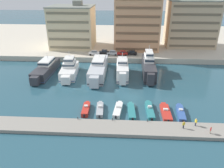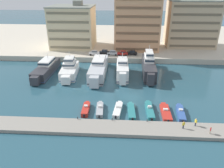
{
  "view_description": "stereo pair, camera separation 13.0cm",
  "coord_description": "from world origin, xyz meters",
  "px_view_note": "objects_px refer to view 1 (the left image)",
  "views": [
    {
      "loc": [
        -2.39,
        -51.66,
        27.78
      ],
      "look_at": [
        -5.52,
        2.62,
        2.5
      ],
      "focal_mm": 35.0,
      "sensor_mm": 36.0,
      "label": 1
    },
    {
      "loc": [
        -2.26,
        -51.65,
        27.78
      ],
      "look_at": [
        -5.52,
        2.62,
        2.5
      ],
      "focal_mm": 35.0,
      "sensor_mm": 36.0,
      "label": 2
    }
  ],
  "objects_px": {
    "car_white_far_left": "(94,52)",
    "car_black_left": "(104,52)",
    "yacht_silver_mid_left": "(98,68)",
    "motorboat_teal_center": "(150,110)",
    "yacht_charcoal_center": "(149,66)",
    "motorboat_red_far_left": "(86,109)",
    "motorboat_teal_center_left": "(131,111)",
    "motorboat_grey_left": "(100,109)",
    "yacht_charcoal_far_left": "(46,69)",
    "car_black_center": "(132,52)",
    "motorboat_red_center_right": "(166,112)",
    "car_red_center_left": "(123,53)",
    "motorboat_white_mid_left": "(118,110)",
    "motorboat_blue_mid_right": "(181,113)",
    "yacht_white_center_left": "(122,70)",
    "pedestrian_near_edge": "(196,121)",
    "pedestrian_mid_deck": "(211,129)",
    "car_silver_mid_left": "(112,53)",
    "yacht_white_left": "(69,69)",
    "pedestrian_far_side": "(184,124)"
  },
  "relations": [
    {
      "from": "motorboat_grey_left",
      "to": "car_black_center",
      "type": "bearing_deg",
      "value": 77.7
    },
    {
      "from": "yacht_silver_mid_left",
      "to": "car_black_center",
      "type": "bearing_deg",
      "value": 54.72
    },
    {
      "from": "motorboat_grey_left",
      "to": "car_red_center_left",
      "type": "distance_m",
      "value": 38.61
    },
    {
      "from": "yacht_charcoal_center",
      "to": "motorboat_grey_left",
      "type": "xyz_separation_m",
      "value": [
        -13.65,
        -24.41,
        -2.28
      ]
    },
    {
      "from": "car_red_center_left",
      "to": "pedestrian_mid_deck",
      "type": "bearing_deg",
      "value": -68.86
    },
    {
      "from": "yacht_silver_mid_left",
      "to": "pedestrian_far_side",
      "type": "bearing_deg",
      "value": -54.94
    },
    {
      "from": "yacht_white_left",
      "to": "pedestrian_far_side",
      "type": "distance_m",
      "value": 41.42
    },
    {
      "from": "yacht_charcoal_far_left",
      "to": "motorboat_teal_center_left",
      "type": "xyz_separation_m",
      "value": [
        27.94,
        -22.48,
        -1.48
      ]
    },
    {
      "from": "yacht_charcoal_far_left",
      "to": "motorboat_grey_left",
      "type": "distance_m",
      "value": 30.39
    },
    {
      "from": "motorboat_white_mid_left",
      "to": "car_white_far_left",
      "type": "height_order",
      "value": "car_white_far_left"
    },
    {
      "from": "yacht_silver_mid_left",
      "to": "motorboat_teal_center_left",
      "type": "xyz_separation_m",
      "value": [
        10.39,
        -22.85,
        -1.79
      ]
    },
    {
      "from": "yacht_white_left",
      "to": "car_red_center_left",
      "type": "xyz_separation_m",
      "value": [
        17.15,
        16.67,
        0.9
      ]
    },
    {
      "from": "motorboat_teal_center",
      "to": "car_silver_mid_left",
      "type": "xyz_separation_m",
      "value": [
        -10.94,
        38.14,
        2.44
      ]
    },
    {
      "from": "yacht_charcoal_far_left",
      "to": "motorboat_red_center_right",
      "type": "xyz_separation_m",
      "value": [
        35.89,
        -22.71,
        -1.41
      ]
    },
    {
      "from": "yacht_silver_mid_left",
      "to": "car_black_center",
      "type": "height_order",
      "value": "yacht_silver_mid_left"
    },
    {
      "from": "yacht_white_center_left",
      "to": "motorboat_red_far_left",
      "type": "distance_m",
      "value": 23.34
    },
    {
      "from": "motorboat_red_far_left",
      "to": "car_black_center",
      "type": "distance_m",
      "value": 40.93
    },
    {
      "from": "yacht_charcoal_far_left",
      "to": "car_black_left",
      "type": "relative_size",
      "value": 4.78
    },
    {
      "from": "car_black_center",
      "to": "pedestrian_mid_deck",
      "type": "bearing_deg",
      "value": -73.14
    },
    {
      "from": "motorboat_red_center_right",
      "to": "yacht_charcoal_far_left",
      "type": "bearing_deg",
      "value": 147.68
    },
    {
      "from": "motorboat_grey_left",
      "to": "pedestrian_mid_deck",
      "type": "bearing_deg",
      "value": -19.73
    },
    {
      "from": "yacht_charcoal_center",
      "to": "pedestrian_near_edge",
      "type": "xyz_separation_m",
      "value": [
        6.94,
        -30.13,
        -0.96
      ]
    },
    {
      "from": "yacht_silver_mid_left",
      "to": "motorboat_teal_center",
      "type": "relative_size",
      "value": 2.71
    },
    {
      "from": "yacht_silver_mid_left",
      "to": "motorboat_red_far_left",
      "type": "xyz_separation_m",
      "value": [
        -0.39,
        -23.02,
        -1.6
      ]
    },
    {
      "from": "motorboat_blue_mid_right",
      "to": "motorboat_teal_center_left",
      "type": "bearing_deg",
      "value": 177.25
    },
    {
      "from": "yacht_charcoal_far_left",
      "to": "car_red_center_left",
      "type": "relative_size",
      "value": 4.83
    },
    {
      "from": "motorboat_red_far_left",
      "to": "car_black_center",
      "type": "xyz_separation_m",
      "value": [
        11.79,
        39.13,
        2.39
      ]
    },
    {
      "from": "yacht_charcoal_center",
      "to": "car_red_center_left",
      "type": "bearing_deg",
      "value": 122.57
    },
    {
      "from": "motorboat_teal_center_left",
      "to": "car_black_left",
      "type": "height_order",
      "value": "car_black_left"
    },
    {
      "from": "motorboat_teal_center_left",
      "to": "motorboat_grey_left",
      "type": "bearing_deg",
      "value": 179.67
    },
    {
      "from": "motorboat_grey_left",
      "to": "yacht_silver_mid_left",
      "type": "bearing_deg",
      "value": 97.28
    },
    {
      "from": "motorboat_white_mid_left",
      "to": "motorboat_grey_left",
      "type": "bearing_deg",
      "value": -178.85
    },
    {
      "from": "motorboat_grey_left",
      "to": "motorboat_red_center_right",
      "type": "relative_size",
      "value": 0.86
    },
    {
      "from": "car_silver_mid_left",
      "to": "car_red_center_left",
      "type": "relative_size",
      "value": 1.01
    },
    {
      "from": "yacht_white_left",
      "to": "yacht_silver_mid_left",
      "type": "bearing_deg",
      "value": 7.47
    },
    {
      "from": "car_white_far_left",
      "to": "car_black_left",
      "type": "height_order",
      "value": "same"
    },
    {
      "from": "yacht_silver_mid_left",
      "to": "motorboat_blue_mid_right",
      "type": "xyz_separation_m",
      "value": [
        21.71,
        -23.39,
        -1.62
      ]
    },
    {
      "from": "yacht_silver_mid_left",
      "to": "motorboat_red_far_left",
      "type": "bearing_deg",
      "value": -90.97
    },
    {
      "from": "motorboat_white_mid_left",
      "to": "motorboat_teal_center_left",
      "type": "height_order",
      "value": "motorboat_white_mid_left"
    },
    {
      "from": "car_white_far_left",
      "to": "car_black_left",
      "type": "bearing_deg",
      "value": 13.92
    },
    {
      "from": "car_red_center_left",
      "to": "pedestrian_mid_deck",
      "type": "xyz_separation_m",
      "value": [
        17.94,
        -46.39,
        -1.26
      ]
    },
    {
      "from": "yacht_silver_mid_left",
      "to": "yacht_charcoal_center",
      "type": "xyz_separation_m",
      "value": [
        16.56,
        1.6,
        0.6
      ]
    },
    {
      "from": "yacht_charcoal_center",
      "to": "motorboat_red_far_left",
      "type": "xyz_separation_m",
      "value": [
        -16.95,
        -24.63,
        -2.2
      ]
    },
    {
      "from": "motorboat_teal_center",
      "to": "pedestrian_mid_deck",
      "type": "relative_size",
      "value": 5.18
    },
    {
      "from": "yacht_charcoal_center",
      "to": "motorboat_teal_center",
      "type": "distance_m",
      "value": 24.36
    },
    {
      "from": "yacht_charcoal_center",
      "to": "car_silver_mid_left",
      "type": "bearing_deg",
      "value": 132.58
    },
    {
      "from": "motorboat_red_far_left",
      "to": "car_red_center_left",
      "type": "bearing_deg",
      "value": 78.08
    },
    {
      "from": "motorboat_teal_center_left",
      "to": "car_red_center_left",
      "type": "distance_m",
      "value": 38.46
    },
    {
      "from": "motorboat_teal_center_left",
      "to": "car_white_far_left",
      "type": "xyz_separation_m",
      "value": [
        -13.78,
        38.03,
        2.59
      ]
    },
    {
      "from": "yacht_charcoal_far_left",
      "to": "motorboat_teal_center",
      "type": "bearing_deg",
      "value": -34.58
    }
  ]
}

